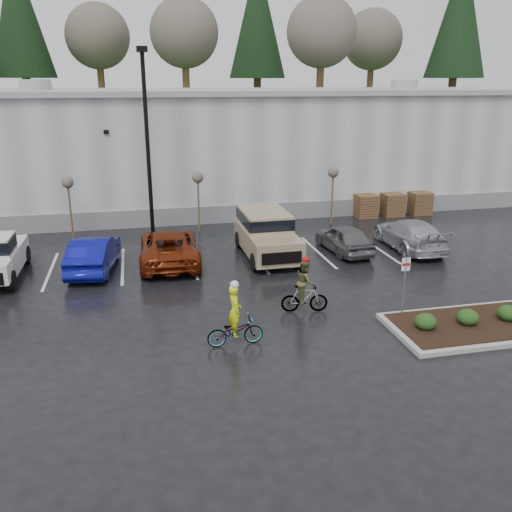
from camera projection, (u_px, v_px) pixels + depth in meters
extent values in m
plane|color=black|center=(296.00, 332.00, 17.43)|extent=(120.00, 120.00, 0.00)
cube|color=#A1A3A6|center=(203.00, 146.00, 36.77)|extent=(60.00, 15.00, 7.00)
cube|color=slate|center=(222.00, 214.00, 30.69)|extent=(60.00, 0.12, 1.00)
cube|color=#999B9E|center=(202.00, 91.00, 35.67)|extent=(60.50, 15.50, 0.30)
cube|color=#26421B|center=(176.00, 127.00, 58.26)|extent=(80.00, 25.00, 6.00)
cylinder|color=black|center=(148.00, 150.00, 26.34)|extent=(0.20, 0.20, 9.00)
cube|color=black|center=(142.00, 49.00, 24.92)|extent=(0.50, 1.00, 0.25)
cylinder|color=#543521|center=(71.00, 212.00, 27.38)|extent=(0.10, 0.10, 2.80)
sphere|color=#544A43|center=(68.00, 182.00, 26.92)|extent=(0.60, 0.60, 0.60)
cylinder|color=#543521|center=(199.00, 206.00, 28.75)|extent=(0.10, 0.10, 2.80)
sphere|color=#544A43|center=(198.00, 177.00, 28.29)|extent=(0.60, 0.60, 0.60)
cylinder|color=#543521|center=(332.00, 199.00, 30.32)|extent=(0.10, 0.10, 2.80)
sphere|color=#544A43|center=(333.00, 172.00, 29.86)|extent=(0.60, 0.60, 0.60)
cube|color=#543521|center=(365.00, 206.00, 32.00)|extent=(1.20, 1.20, 1.35)
cube|color=#543521|center=(392.00, 204.00, 32.36)|extent=(1.20, 1.20, 1.35)
cube|color=#543521|center=(419.00, 203.00, 32.74)|extent=(1.20, 1.20, 1.35)
cube|color=gray|center=(507.00, 322.00, 17.95)|extent=(8.00, 3.00, 0.15)
cube|color=black|center=(507.00, 320.00, 17.92)|extent=(7.60, 2.60, 0.04)
ellipsoid|color=#193713|center=(426.00, 322.00, 17.22)|extent=(0.70, 0.70, 0.52)
ellipsoid|color=#193713|center=(468.00, 317.00, 17.53)|extent=(0.70, 0.70, 0.52)
ellipsoid|color=#193713|center=(508.00, 313.00, 17.85)|extent=(0.70, 0.70, 0.52)
cylinder|color=gray|center=(404.00, 289.00, 18.08)|extent=(0.05, 0.05, 2.20)
cube|color=white|center=(406.00, 264.00, 17.82)|extent=(0.30, 0.02, 0.45)
cube|color=red|center=(406.00, 265.00, 17.81)|extent=(0.26, 0.02, 0.10)
imported|color=#0B0E7D|center=(94.00, 254.00, 22.91)|extent=(2.17, 4.70, 1.49)
imported|color=#6A1F09|center=(169.00, 247.00, 23.85)|extent=(2.71, 5.50, 1.50)
imported|color=#5E6062|center=(344.00, 238.00, 25.41)|extent=(1.86, 4.01, 1.33)
imported|color=#B3B6BB|center=(409.00, 234.00, 25.91)|extent=(2.15, 5.01, 1.44)
imported|color=#3F3F44|center=(235.00, 331.00, 16.46)|extent=(1.75, 0.68, 0.91)
imported|color=#D8EB0D|center=(235.00, 310.00, 16.25)|extent=(0.40, 0.60, 1.59)
sphere|color=silver|center=(235.00, 285.00, 15.99)|extent=(0.26, 0.26, 0.26)
imported|color=#3F3F44|center=(304.00, 299.00, 18.83)|extent=(1.63, 0.71, 0.98)
imported|color=#4C4C28|center=(305.00, 282.00, 18.64)|extent=(0.53, 0.81, 1.55)
sphere|color=#990C0C|center=(306.00, 260.00, 18.39)|extent=(0.26, 0.26, 0.26)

